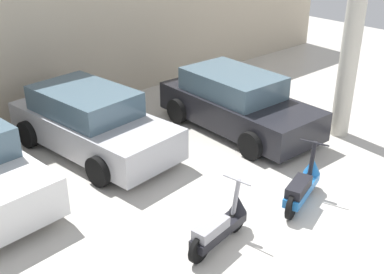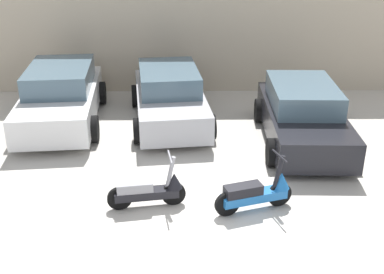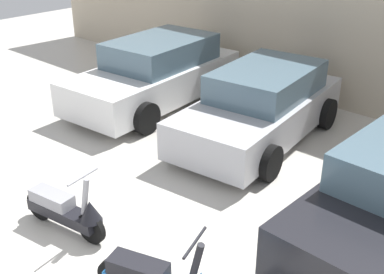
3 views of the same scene
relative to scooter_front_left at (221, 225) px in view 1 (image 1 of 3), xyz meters
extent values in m
plane|color=beige|center=(1.09, -1.08, -0.34)|extent=(28.00, 28.00, 0.00)
cube|color=beige|center=(1.09, 6.39, 1.62)|extent=(19.60, 0.12, 3.91)
cylinder|color=black|center=(0.41, 0.06, -0.13)|extent=(0.43, 0.14, 0.43)
cylinder|color=black|center=(-0.53, -0.08, -0.13)|extent=(0.43, 0.14, 0.43)
cube|color=black|center=(-0.06, -0.01, -0.07)|extent=(1.14, 0.43, 0.15)
cube|color=gray|center=(-0.26, -0.04, 0.08)|extent=(0.66, 0.34, 0.17)
cylinder|color=gray|center=(0.36, 0.06, 0.30)|extent=(0.21, 0.10, 0.61)
cylinder|color=gray|center=(0.36, 0.06, 0.61)|extent=(0.11, 0.49, 0.03)
cone|color=black|center=(0.43, 0.07, 0.14)|extent=(0.33, 0.33, 0.28)
cylinder|color=black|center=(2.27, 0.00, -0.12)|extent=(0.45, 0.21, 0.45)
cylinder|color=black|center=(1.33, -0.30, -0.12)|extent=(0.45, 0.21, 0.45)
cube|color=#1E66B2|center=(1.80, -0.15, -0.06)|extent=(1.19, 0.61, 0.16)
cube|color=black|center=(1.60, -0.21, 0.10)|extent=(0.70, 0.45, 0.17)
cylinder|color=black|center=(2.22, -0.01, 0.33)|extent=(0.22, 0.14, 0.63)
cylinder|color=black|center=(2.22, -0.01, 0.65)|extent=(0.19, 0.50, 0.03)
cone|color=#1E66B2|center=(2.29, 0.01, 0.16)|extent=(0.38, 0.38, 0.29)
cylinder|color=black|center=(-1.47, 2.77, -0.03)|extent=(0.26, 0.63, 0.62)
cube|color=#B7B7BC|center=(0.23, 3.98, 0.14)|extent=(2.03, 4.01, 0.64)
cube|color=slate|center=(0.21, 4.21, 0.71)|extent=(1.65, 2.30, 0.50)
cylinder|color=black|center=(1.20, 2.89, -0.05)|extent=(0.27, 0.61, 0.59)
cylinder|color=black|center=(-0.46, 2.70, -0.05)|extent=(0.27, 0.61, 0.59)
cylinder|color=black|center=(0.92, 5.26, -0.05)|extent=(0.27, 0.61, 0.59)
cylinder|color=black|center=(-0.73, 5.07, -0.05)|extent=(0.27, 0.61, 0.59)
cube|color=black|center=(3.26, 2.71, 0.14)|extent=(1.72, 3.90, 0.64)
cube|color=slate|center=(3.27, 2.94, 0.71)|extent=(1.48, 2.20, 0.50)
cylinder|color=black|center=(4.06, 1.49, -0.05)|extent=(0.22, 0.59, 0.59)
cylinder|color=black|center=(2.39, 1.54, -0.05)|extent=(0.22, 0.59, 0.59)
cylinder|color=black|center=(4.13, 3.88, -0.05)|extent=(0.22, 0.59, 0.59)
cylinder|color=black|center=(2.47, 3.93, -0.05)|extent=(0.22, 0.59, 0.59)
cylinder|color=beige|center=(4.78, 1.01, 1.62)|extent=(0.40, 0.40, 3.91)
camera|label=1|loc=(-4.29, -4.13, 4.31)|focal=45.00mm
camera|label=2|loc=(0.64, -7.28, 4.28)|focal=45.00mm
camera|label=3|loc=(4.67, -2.78, 3.54)|focal=45.00mm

